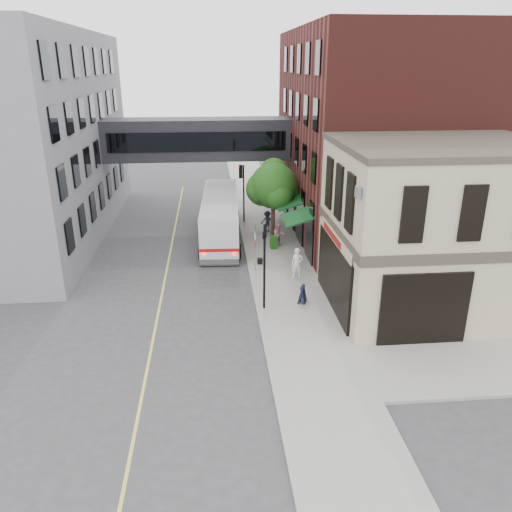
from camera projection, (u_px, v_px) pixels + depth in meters
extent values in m
plane|color=#38383A|center=(260.00, 330.00, 23.74)|extent=(120.00, 120.00, 0.00)
cube|color=gray|center=(268.00, 234.00, 36.89)|extent=(4.00, 60.00, 0.15)
cube|color=tan|center=(436.00, 230.00, 24.89)|extent=(10.00, 8.00, 8.15)
cube|color=#38332B|center=(436.00, 229.00, 24.86)|extent=(10.12, 8.12, 0.50)
cube|color=#38332B|center=(447.00, 145.00, 23.37)|extent=(10.12, 8.12, 0.30)
cube|color=black|center=(334.00, 275.00, 25.26)|extent=(0.14, 6.40, 3.40)
cube|color=black|center=(333.00, 275.00, 25.26)|extent=(0.04, 5.90, 3.00)
cube|color=maroon|center=(332.00, 235.00, 25.11)|extent=(0.03, 3.60, 0.32)
cube|color=#491B16|center=(378.00, 135.00, 35.99)|extent=(12.00, 18.00, 14.00)
cube|color=#0E3E1B|center=(285.00, 196.00, 35.69)|extent=(1.80, 13.00, 0.40)
cube|color=black|center=(198.00, 139.00, 37.86)|extent=(14.00, 3.00, 3.00)
cube|color=black|center=(197.00, 142.00, 36.42)|extent=(13.00, 0.08, 1.40)
cube|color=black|center=(198.00, 136.00, 39.30)|extent=(13.00, 0.08, 1.40)
cylinder|color=black|center=(264.00, 267.00, 24.77)|extent=(0.12, 0.12, 4.50)
cube|color=black|center=(260.00, 261.00, 24.62)|extent=(0.25, 0.22, 0.30)
imported|color=black|center=(265.00, 232.00, 24.10)|extent=(0.20, 0.16, 1.00)
cylinder|color=black|center=(244.00, 194.00, 38.70)|extent=(0.12, 0.12, 4.50)
cube|color=black|center=(241.00, 190.00, 38.55)|extent=(0.25, 0.22, 0.30)
cube|color=black|center=(241.00, 172.00, 38.05)|extent=(0.28, 0.28, 1.00)
sphere|color=#FF0C05|center=(239.00, 167.00, 37.91)|extent=(0.18, 0.18, 0.18)
cylinder|color=gray|center=(255.00, 247.00, 29.68)|extent=(0.08, 0.08, 3.00)
cube|color=white|center=(255.00, 236.00, 29.43)|extent=(0.03, 0.75, 0.22)
cube|color=#0C591E|center=(255.00, 227.00, 29.23)|extent=(0.03, 0.70, 0.18)
cube|color=#B20C0C|center=(255.00, 244.00, 29.61)|extent=(0.03, 0.30, 0.40)
cylinder|color=#382619|center=(273.00, 219.00, 35.44)|extent=(0.28, 0.28, 2.80)
sphere|color=#184412|center=(273.00, 186.00, 34.57)|extent=(3.20, 3.20, 3.20)
sphere|color=#184412|center=(284.00, 189.00, 35.25)|extent=(2.20, 2.20, 2.20)
sphere|color=#184412|center=(263.00, 189.00, 34.90)|extent=(2.40, 2.40, 2.40)
sphere|color=#184412|center=(274.00, 172.00, 34.85)|extent=(2.00, 2.00, 2.00)
cube|color=#D8CC4C|center=(169.00, 258.00, 32.60)|extent=(0.12, 40.00, 0.01)
cube|color=silver|center=(221.00, 216.00, 35.73)|extent=(2.94, 11.40, 2.85)
cube|color=black|center=(220.00, 210.00, 35.55)|extent=(2.99, 11.21, 1.03)
cube|color=#B20C0C|center=(221.00, 223.00, 35.90)|extent=(3.00, 11.42, 0.22)
cylinder|color=black|center=(201.00, 252.00, 32.23)|extent=(0.34, 0.99, 0.98)
cylinder|color=black|center=(239.00, 251.00, 32.34)|extent=(0.34, 0.99, 0.98)
cylinder|color=black|center=(206.00, 217.00, 39.56)|extent=(0.34, 0.99, 0.98)
cylinder|color=black|center=(237.00, 216.00, 39.67)|extent=(0.34, 0.99, 0.98)
imported|color=white|center=(297.00, 263.00, 28.87)|extent=(0.70, 0.50, 1.81)
imported|color=pink|center=(278.00, 235.00, 34.02)|extent=(0.80, 0.64, 1.59)
imported|color=black|center=(267.00, 221.00, 36.89)|extent=(1.18, 1.04, 1.58)
cube|color=#1A5A14|center=(274.00, 242.00, 33.64)|extent=(0.50, 0.46, 0.89)
cube|color=black|center=(302.00, 294.00, 25.99)|extent=(0.53, 0.63, 0.95)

